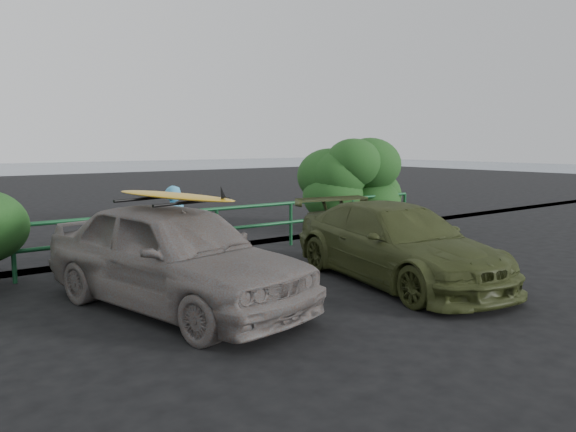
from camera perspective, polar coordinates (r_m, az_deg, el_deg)
name	(u,v)px	position (r m, az deg, el deg)	size (l,w,h in m)	color
ground	(342,323)	(7.69, 5.46, -10.75)	(80.00, 80.00, 0.00)	black
guardrail	(174,236)	(11.63, -11.50, -2.00)	(14.00, 0.08, 1.04)	#134323
shrub_right	(339,189)	(14.79, 5.25, 2.79)	(3.20, 2.40, 2.42)	#1F4A1B
sedan	(175,255)	(8.30, -11.45, -3.92)	(1.85, 4.60, 1.57)	#69615D
olive_vehicle	(397,243)	(9.90, 11.01, -2.74)	(1.88, 4.62, 1.34)	#353E1B
man	(173,229)	(10.58, -11.63, -1.34)	(0.59, 0.39, 1.62)	#4298C7
roof_rack	(173,200)	(8.18, -11.59, 1.62)	(1.35, 0.94, 0.04)	black
surfboard	(173,196)	(8.17, -11.60, 2.04)	(0.52, 2.51, 0.07)	gold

